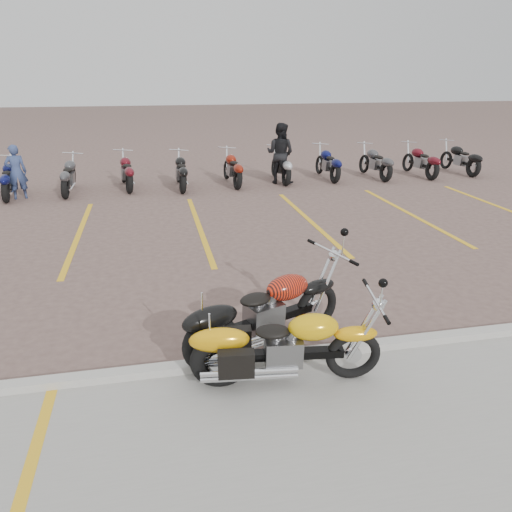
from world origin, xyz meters
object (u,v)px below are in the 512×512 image
(person_b, at_px, (280,153))
(yellow_cruiser, at_px, (282,349))
(person_a, at_px, (16,172))
(flame_cruiser, at_px, (262,316))

(person_b, bearing_deg, yellow_cruiser, 112.39)
(yellow_cruiser, xyz_separation_m, person_a, (-5.02, 10.28, 0.32))
(person_b, bearing_deg, person_a, 40.59)
(yellow_cruiser, xyz_separation_m, flame_cruiser, (-0.06, 0.76, 0.04))
(yellow_cruiser, relative_size, person_a, 1.44)
(flame_cruiser, relative_size, person_b, 1.18)
(flame_cruiser, bearing_deg, person_b, 52.09)
(person_a, bearing_deg, yellow_cruiser, 102.13)
(person_a, distance_m, person_b, 7.83)
(person_a, xyz_separation_m, person_b, (7.81, 0.51, 0.19))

